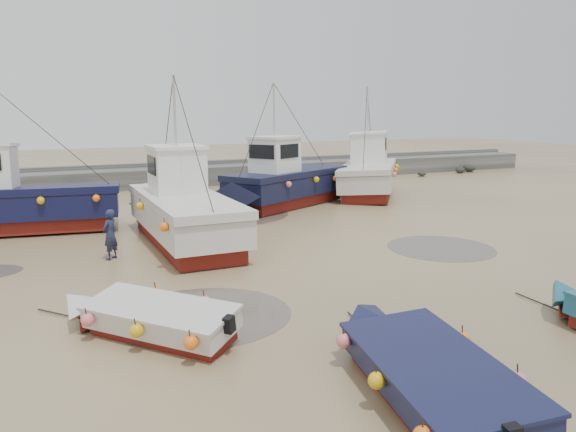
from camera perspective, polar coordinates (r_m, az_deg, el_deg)
name	(u,v)px	position (r m, az deg, el deg)	size (l,w,h in m)	color
ground	(315,281)	(16.77, 2.79, -6.63)	(120.00, 120.00, 0.00)	tan
seawall	(158,177)	(37.17, -13.02, 3.87)	(60.00, 4.92, 1.50)	slate
puddle_a	(202,315)	(14.29, -8.74, -9.93)	(4.51, 4.51, 0.01)	#50483F
puddle_b	(441,248)	(21.33, 15.27, -3.14)	(3.86, 3.86, 0.01)	#50483F
puddle_d	(225,215)	(27.00, -6.42, 0.12)	(6.16, 6.16, 0.01)	#50483F
dinghy_0	(149,313)	(13.10, -13.89, -9.55)	(4.14, 4.87, 1.43)	maroon
dinghy_1	(425,366)	(10.67, 13.79, -14.54)	(2.95, 6.64, 1.43)	maroon
cabin_boat_0	(2,202)	(25.50, -27.08, 1.30)	(11.14, 4.21, 6.22)	maroon
cabin_boat_1	(181,208)	(21.72, -10.85, 0.83)	(3.20, 11.07, 6.22)	maroon
cabin_boat_2	(280,182)	(28.68, -0.81, 3.50)	(10.00, 6.33, 6.22)	maroon
cabin_boat_3	(370,172)	(33.21, 8.36, 4.45)	(7.18, 8.76, 6.22)	maroon
person	(112,259)	(20.01, -17.49, -4.20)	(0.63, 0.41, 1.72)	#1E223C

